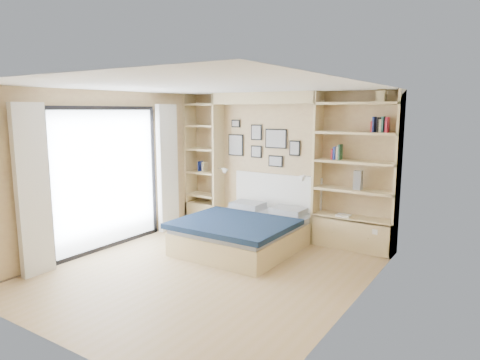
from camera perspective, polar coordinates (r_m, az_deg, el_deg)
The scene contains 8 objects.
ground at distance 6.03m, azimuth -4.39°, elevation -12.09°, with size 4.50×4.50×0.00m, color tan.
room_shell at distance 7.18m, azimuth 0.43°, elevation 0.32°, with size 4.50×4.50×4.50m.
bed at distance 6.93m, azimuth 0.81°, elevation -6.81°, with size 1.71×2.11×1.07m.
photo_gallery at distance 7.74m, azimuth 2.82°, elevation 4.90°, with size 1.48×0.02×0.82m.
reading_lamps at distance 7.53m, azimuth 2.94°, elevation 0.92°, with size 1.92×0.12×0.15m.
shelf_decor at distance 6.89m, azimuth 14.56°, elevation 5.10°, with size 3.55×0.23×2.03m.
deck at distance 8.61m, azimuth -23.94°, elevation -6.31°, with size 3.20×4.00×0.05m, color brown.
deck_chair at distance 8.85m, azimuth -23.41°, elevation -3.66°, with size 0.42×0.70×0.70m.
Camera 1 is at (3.43, -4.45, 2.20)m, focal length 32.00 mm.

